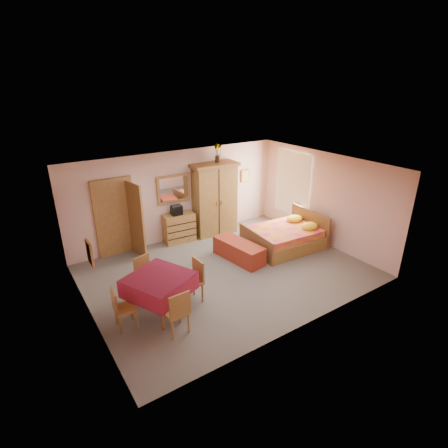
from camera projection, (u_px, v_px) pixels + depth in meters
floor at (227, 272)px, 8.64m from camera, size 6.50×6.50×0.00m
ceiling at (228, 168)px, 7.64m from camera, size 6.50×6.50×0.00m
wall_back at (179, 196)px, 10.06m from camera, size 6.50×0.10×2.60m
wall_front at (306, 268)px, 6.22m from camera, size 6.50×0.10×2.60m
wall_left at (83, 260)px, 6.48m from camera, size 0.10×5.00×2.60m
wall_right at (323, 199)px, 9.80m from camera, size 0.10×5.00×2.60m
doorway at (115, 218)px, 9.18m from camera, size 1.06×0.12×2.15m
window at (292, 184)px, 10.65m from camera, size 0.08×1.40×1.95m
picture_left at (90, 253)px, 5.88m from camera, size 0.04×0.32×0.42m
picture_back at (245, 176)px, 11.15m from camera, size 0.30×0.04×0.40m
chest_of_drawers at (179, 228)px, 10.11m from camera, size 0.93×0.52×0.84m
wall_mirror at (174, 189)px, 9.84m from camera, size 1.01×0.06×0.80m
stereo at (177, 210)px, 9.86m from camera, size 0.30×0.22×0.28m
floor_lamp at (197, 204)px, 10.28m from camera, size 0.27×0.27×2.01m
wardrobe at (214, 199)px, 10.43m from camera, size 1.43×0.81×2.18m
sunflower_vase at (218, 153)px, 10.03m from camera, size 0.22×0.22×0.53m
bed at (284, 232)px, 9.75m from camera, size 2.09×1.70×0.92m
bench at (239, 251)px, 9.15m from camera, size 0.74×1.53×0.49m
dining_table at (160, 294)px, 7.00m from camera, size 1.50×1.50×0.83m
chair_south at (175, 311)px, 6.44m from camera, size 0.43×0.43×0.92m
chair_north at (148, 276)px, 7.58m from camera, size 0.49×0.49×0.88m
chair_west at (125, 308)px, 6.57m from camera, size 0.42×0.42×0.85m
chair_east at (191, 282)px, 7.33m from camera, size 0.44×0.44×0.93m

